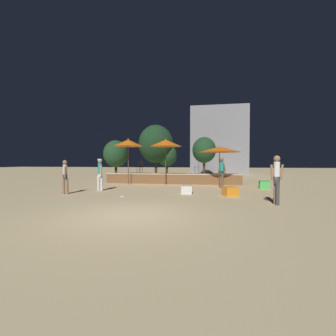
% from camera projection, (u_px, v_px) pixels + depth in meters
% --- Properties ---
extents(ground_plane, '(120.00, 120.00, 0.00)m').
position_uv_depth(ground_plane, '(128.00, 215.00, 6.67)').
color(ground_plane, '#D1B784').
extents(wooden_deck, '(9.82, 2.45, 0.77)m').
position_uv_depth(wooden_deck, '(173.00, 178.00, 17.19)').
color(wooden_deck, brown).
rests_on(wooden_deck, ground).
extents(patio_umbrella_0, '(2.24, 2.24, 3.25)m').
position_uv_depth(patio_umbrella_0, '(166.00, 143.00, 15.78)').
color(patio_umbrella_0, brown).
rests_on(patio_umbrella_0, ground).
extents(patio_umbrella_1, '(2.12, 2.12, 3.28)m').
position_uv_depth(patio_umbrella_1, '(128.00, 143.00, 15.97)').
color(patio_umbrella_1, brown).
rests_on(patio_umbrella_1, ground).
extents(patio_umbrella_2, '(2.72, 2.72, 2.71)m').
position_uv_depth(patio_umbrella_2, '(219.00, 149.00, 14.90)').
color(patio_umbrella_2, brown).
rests_on(patio_umbrella_2, ground).
extents(cube_seat_0, '(0.59, 0.59, 0.40)m').
position_uv_depth(cube_seat_0, '(186.00, 190.00, 11.31)').
color(cube_seat_0, white).
rests_on(cube_seat_0, ground).
extents(cube_seat_1, '(0.78, 0.78, 0.44)m').
position_uv_depth(cube_seat_1, '(230.00, 191.00, 10.51)').
color(cube_seat_1, orange).
rests_on(cube_seat_1, ground).
extents(cube_seat_2, '(0.58, 0.58, 0.47)m').
position_uv_depth(cube_seat_2, '(264.00, 185.00, 13.32)').
color(cube_seat_2, '#4CC651').
rests_on(cube_seat_2, ground).
extents(person_0, '(0.39, 0.48, 1.69)m').
position_uv_depth(person_0, '(65.00, 176.00, 11.14)').
color(person_0, '#997051').
rests_on(person_0, ground).
extents(person_1, '(0.38, 0.37, 1.77)m').
position_uv_depth(person_1, '(100.00, 173.00, 12.39)').
color(person_1, white).
rests_on(person_1, ground).
extents(person_2, '(0.50, 0.35, 1.84)m').
position_uv_depth(person_2, '(222.00, 171.00, 13.44)').
color(person_2, brown).
rests_on(person_2, ground).
extents(person_3, '(0.50, 0.31, 1.84)m').
position_uv_depth(person_3, '(277.00, 177.00, 8.32)').
color(person_3, '#997051').
rests_on(person_3, ground).
extents(bistro_chair_0, '(0.43, 0.43, 0.90)m').
position_uv_depth(bistro_chair_0, '(140.00, 166.00, 17.36)').
color(bistro_chair_0, '#2D3338').
rests_on(bistro_chair_0, wooden_deck).
extents(bistro_chair_1, '(0.45, 0.44, 0.90)m').
position_uv_depth(bistro_chair_1, '(221.00, 166.00, 16.89)').
color(bistro_chair_1, '#47474C').
rests_on(bistro_chair_1, wooden_deck).
extents(bistro_chair_2, '(0.40, 0.40, 0.90)m').
position_uv_depth(bistro_chair_2, '(198.00, 166.00, 17.27)').
color(bistro_chair_2, '#1E4C47').
rests_on(bistro_chair_2, wooden_deck).
extents(frisbee_disc, '(0.22, 0.22, 0.03)m').
position_uv_depth(frisbee_disc, '(123.00, 196.00, 10.35)').
color(frisbee_disc, white).
rests_on(frisbee_disc, ground).
extents(background_tree_0, '(3.59, 3.59, 5.45)m').
position_uv_depth(background_tree_0, '(156.00, 144.00, 23.33)').
color(background_tree_0, '#3D2B1C').
rests_on(background_tree_0, ground).
extents(background_tree_1, '(2.12, 2.12, 3.49)m').
position_uv_depth(background_tree_1, '(167.00, 155.00, 23.53)').
color(background_tree_1, '#3D2B1C').
rests_on(background_tree_1, ground).
extents(background_tree_2, '(2.63, 2.63, 3.93)m').
position_uv_depth(background_tree_2, '(116.00, 154.00, 24.07)').
color(background_tree_2, '#3D2B1C').
rests_on(background_tree_2, ground).
extents(background_tree_3, '(2.69, 2.69, 4.46)m').
position_uv_depth(background_tree_3, '(204.00, 150.00, 25.77)').
color(background_tree_3, '#3D2B1C').
rests_on(background_tree_3, ground).
extents(distant_building, '(7.73, 3.52, 9.25)m').
position_uv_depth(distant_building, '(219.00, 141.00, 31.61)').
color(distant_building, gray).
rests_on(distant_building, ground).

